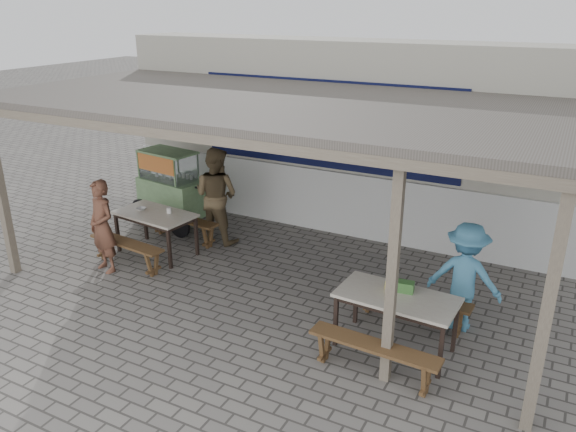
# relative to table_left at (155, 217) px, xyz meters

# --- Properties ---
(ground) EXTENTS (60.00, 60.00, 0.00)m
(ground) POSITION_rel_table_left_xyz_m (2.31, -0.65, -0.67)
(ground) COLOR slate
(ground) RESTS_ON ground
(back_wall) EXTENTS (9.00, 1.28, 3.50)m
(back_wall) POSITION_rel_table_left_xyz_m (2.31, 2.93, 1.05)
(back_wall) COLOR #AFAD9D
(back_wall) RESTS_ON ground
(warung_roof) EXTENTS (9.00, 4.21, 2.81)m
(warung_roof) POSITION_rel_table_left_xyz_m (2.33, 0.25, 2.04)
(warung_roof) COLOR #57514A
(warung_roof) RESTS_ON ground
(table_left) EXTENTS (1.46, 0.91, 0.75)m
(table_left) POSITION_rel_table_left_xyz_m (0.00, 0.00, 0.00)
(table_left) COLOR beige
(table_left) RESTS_ON ground
(bench_left_street) EXTENTS (1.50, 0.44, 0.45)m
(bench_left_street) POSITION_rel_table_left_xyz_m (-0.07, -0.66, -0.33)
(bench_left_street) COLOR brown
(bench_left_street) RESTS_ON ground
(bench_left_wall) EXTENTS (1.50, 0.44, 0.45)m
(bench_left_wall) POSITION_rel_table_left_xyz_m (0.07, 0.66, -0.33)
(bench_left_wall) COLOR brown
(bench_left_wall) RESTS_ON ground
(table_right) EXTENTS (1.50, 0.82, 0.75)m
(table_right) POSITION_rel_table_left_xyz_m (4.56, -0.90, 0.00)
(table_right) COLOR beige
(table_right) RESTS_ON ground
(bench_right_street) EXTENTS (1.57, 0.36, 0.45)m
(bench_right_street) POSITION_rel_table_left_xyz_m (4.52, -1.59, -0.33)
(bench_right_street) COLOR brown
(bench_right_street) RESTS_ON ground
(bench_right_wall) EXTENTS (1.57, 0.36, 0.45)m
(bench_right_wall) POSITION_rel_table_left_xyz_m (4.59, -0.21, -0.33)
(bench_right_wall) COLOR brown
(bench_right_wall) RESTS_ON ground
(vendor_cart) EXTENTS (1.93, 0.93, 1.50)m
(vendor_cart) POSITION_rel_table_left_xyz_m (-0.58, 1.16, 0.14)
(vendor_cart) COLOR #78A46D
(vendor_cart) RESTS_ON ground
(patron_street_side) EXTENTS (0.63, 0.50, 1.53)m
(patron_street_side) POSITION_rel_table_left_xyz_m (-0.30, -0.91, 0.09)
(patron_street_side) COLOR brown
(patron_street_side) RESTS_ON ground
(patron_wall_side) EXTENTS (0.87, 0.68, 1.76)m
(patron_wall_side) POSITION_rel_table_left_xyz_m (0.62, 0.95, 0.21)
(patron_wall_side) COLOR brown
(patron_wall_side) RESTS_ON ground
(patron_right_table) EXTENTS (0.97, 0.56, 1.50)m
(patron_right_table) POSITION_rel_table_left_xyz_m (5.19, -0.00, 0.08)
(patron_right_table) COLOR teal
(patron_right_table) RESTS_ON ground
(tissue_box) EXTENTS (0.15, 0.15, 0.11)m
(tissue_box) POSITION_rel_table_left_xyz_m (4.44, -0.78, 0.13)
(tissue_box) COLOR yellow
(tissue_box) RESTS_ON table_right
(donation_box) EXTENTS (0.22, 0.16, 0.14)m
(donation_box) POSITION_rel_table_left_xyz_m (4.61, -0.75, 0.14)
(donation_box) COLOR #3C7233
(donation_box) RESTS_ON table_right
(condiment_jar) EXTENTS (0.09, 0.09, 0.10)m
(condiment_jar) POSITION_rel_table_left_xyz_m (0.23, 0.11, 0.13)
(condiment_jar) COLOR silver
(condiment_jar) RESTS_ON table_left
(condiment_bowl) EXTENTS (0.19, 0.19, 0.04)m
(condiment_bowl) POSITION_rel_table_left_xyz_m (-0.30, 0.00, 0.10)
(condiment_bowl) COLOR silver
(condiment_bowl) RESTS_ON table_left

